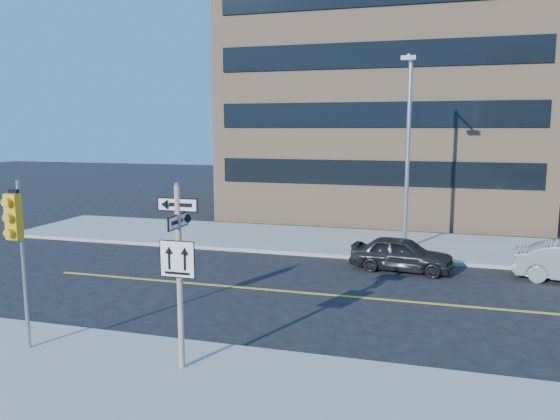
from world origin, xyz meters
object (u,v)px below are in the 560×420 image
(parked_car_a, at_px, (402,254))
(streetlight_a, at_px, (408,142))
(sign_pole, at_px, (179,266))
(traffic_signal, at_px, (16,230))

(parked_car_a, distance_m, streetlight_a, 5.10)
(parked_car_a, height_order, streetlight_a, streetlight_a)
(sign_pole, xyz_separation_m, traffic_signal, (-4.00, -0.15, 0.59))
(parked_car_a, bearing_deg, streetlight_a, 8.17)
(traffic_signal, relative_size, streetlight_a, 0.50)
(parked_car_a, xyz_separation_m, streetlight_a, (-0.07, 3.03, 4.11))
(sign_pole, relative_size, streetlight_a, 0.51)
(parked_car_a, bearing_deg, sign_pole, 165.27)
(sign_pole, distance_m, parked_car_a, 11.16)
(traffic_signal, bearing_deg, sign_pole, 2.11)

